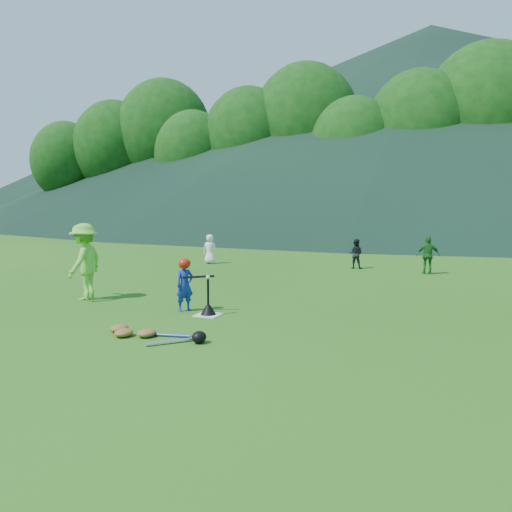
% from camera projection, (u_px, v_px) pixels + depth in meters
% --- Properties ---
extents(ground, '(120.00, 120.00, 0.00)m').
position_uv_depth(ground, '(208.00, 315.00, 9.50)').
color(ground, '#245713').
rests_on(ground, ground).
extents(home_plate, '(0.45, 0.45, 0.02)m').
position_uv_depth(home_plate, '(208.00, 315.00, 9.50)').
color(home_plate, silver).
rests_on(home_plate, ground).
extents(baseball, '(0.08, 0.08, 0.08)m').
position_uv_depth(baseball, '(208.00, 277.00, 9.42)').
color(baseball, white).
rests_on(baseball, batting_tee).
extents(batter_child, '(0.41, 0.45, 1.03)m').
position_uv_depth(batter_child, '(185.00, 285.00, 9.85)').
color(batter_child, '#162E9A').
rests_on(batter_child, ground).
extents(adult_coach, '(0.81, 1.19, 1.70)m').
position_uv_depth(adult_coach, '(85.00, 262.00, 11.05)').
color(adult_coach, '#70D03D').
rests_on(adult_coach, ground).
extents(fielder_a, '(0.55, 0.40, 1.05)m').
position_uv_depth(fielder_a, '(210.00, 249.00, 17.81)').
color(fielder_a, white).
rests_on(fielder_a, ground).
extents(fielder_b, '(0.49, 0.39, 0.98)m').
position_uv_depth(fielder_b, '(356.00, 254.00, 16.46)').
color(fielder_b, black).
rests_on(fielder_b, ground).
extents(fielder_c, '(0.71, 0.38, 1.15)m').
position_uv_depth(fielder_c, '(428.00, 255.00, 15.12)').
color(fielder_c, '#1D621D').
rests_on(fielder_c, ground).
extents(batting_tee, '(0.30, 0.30, 0.68)m').
position_uv_depth(batting_tee, '(208.00, 309.00, 9.48)').
color(batting_tee, black).
rests_on(batting_tee, home_plate).
extents(batter_gear, '(0.71, 0.31, 0.39)m').
position_uv_depth(batter_gear, '(186.00, 265.00, 9.80)').
color(batter_gear, red).
rests_on(batter_gear, ground).
extents(equipment_pile, '(1.80, 0.77, 0.19)m').
position_uv_depth(equipment_pile, '(146.00, 333.00, 7.94)').
color(equipment_pile, olive).
rests_on(equipment_pile, ground).
extents(outfield_fence, '(70.07, 0.08, 1.33)m').
position_uv_depth(outfield_fence, '(387.00, 225.00, 35.37)').
color(outfield_fence, gray).
rests_on(outfield_fence, ground).
extents(tree_line, '(70.04, 11.40, 14.82)m').
position_uv_depth(tree_line, '(401.00, 128.00, 39.93)').
color(tree_line, '#382314').
rests_on(tree_line, ground).
extents(distant_hills, '(155.00, 140.00, 32.00)m').
position_uv_depth(distant_hills, '(381.00, 130.00, 86.53)').
color(distant_hills, black).
rests_on(distant_hills, ground).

